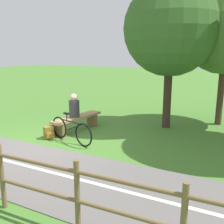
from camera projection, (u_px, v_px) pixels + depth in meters
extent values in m
plane|color=#477A2D|center=(48.00, 145.00, 7.16)|extent=(80.00, 80.00, 0.00)
cube|color=#66605E|center=(177.00, 205.00, 4.28)|extent=(4.80, 36.08, 0.02)
cube|color=silver|center=(177.00, 204.00, 4.28)|extent=(2.24, 31.93, 0.00)
cube|color=#A88456|center=(77.00, 117.00, 8.36)|extent=(2.04, 0.61, 0.08)
cube|color=brown|center=(92.00, 120.00, 9.01)|extent=(0.20, 0.37, 0.42)
cube|color=brown|center=(60.00, 130.00, 7.83)|extent=(0.20, 0.37, 0.42)
cylinder|color=#38383D|center=(74.00, 109.00, 8.20)|extent=(0.37, 0.37, 0.55)
sphere|color=beige|center=(74.00, 97.00, 8.12)|extent=(0.23, 0.23, 0.23)
torus|color=black|center=(84.00, 135.00, 6.94)|extent=(0.17, 0.67, 0.67)
torus|color=black|center=(59.00, 127.00, 7.65)|extent=(0.17, 0.67, 0.67)
cylinder|color=black|center=(70.00, 122.00, 7.23)|extent=(0.22, 0.91, 0.04)
cylinder|color=black|center=(74.00, 127.00, 7.16)|extent=(0.17, 0.66, 0.32)
cylinder|color=black|center=(67.00, 117.00, 7.32)|extent=(0.03, 0.03, 0.20)
cube|color=black|center=(67.00, 114.00, 7.29)|extent=(0.12, 0.21, 0.05)
cube|color=olive|center=(49.00, 132.00, 7.64)|extent=(0.34, 0.31, 0.38)
cube|color=#A57A2A|center=(50.00, 135.00, 7.55)|extent=(0.19, 0.13, 0.17)
cylinder|color=brown|center=(2.00, 177.00, 4.11)|extent=(0.08, 0.08, 1.11)
cylinder|color=brown|center=(77.00, 197.00, 3.52)|extent=(0.08, 0.08, 1.11)
cylinder|color=brown|center=(0.00, 154.00, 4.03)|extent=(0.89, 8.63, 0.06)
cylinder|color=brown|center=(2.00, 180.00, 4.13)|extent=(0.89, 8.63, 0.06)
cylinder|color=#473323|center=(221.00, 89.00, 8.96)|extent=(0.22, 0.22, 2.56)
cylinder|color=#38281E|center=(168.00, 91.00, 8.61)|extent=(0.27, 0.27, 2.53)
sphere|color=#386028|center=(171.00, 29.00, 8.15)|extent=(3.06, 3.06, 3.06)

